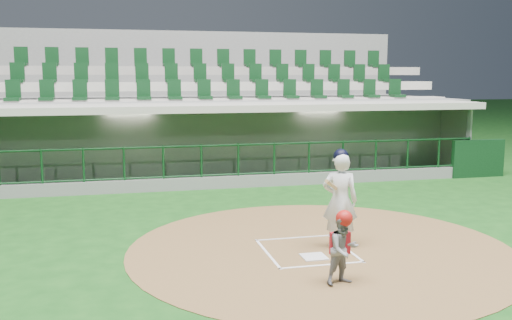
% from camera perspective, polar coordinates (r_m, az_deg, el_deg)
% --- Properties ---
extents(ground, '(120.00, 120.00, 0.00)m').
position_cam_1_polar(ground, '(10.97, 4.59, -8.63)').
color(ground, '#124213').
rests_on(ground, ground).
extents(dirt_circle, '(7.20, 7.20, 0.01)m').
position_cam_1_polar(dirt_circle, '(10.88, 6.44, -8.77)').
color(dirt_circle, brown).
rests_on(dirt_circle, ground).
extents(home_plate, '(0.43, 0.43, 0.02)m').
position_cam_1_polar(home_plate, '(10.33, 5.81, -9.61)').
color(home_plate, silver).
rests_on(home_plate, dirt_circle).
extents(batter_box_chalk, '(1.55, 1.80, 0.01)m').
position_cam_1_polar(batter_box_chalk, '(10.69, 5.10, -9.00)').
color(batter_box_chalk, white).
rests_on(batter_box_chalk, ground).
extents(dugout_structure, '(16.40, 3.70, 3.00)m').
position_cam_1_polar(dugout_structure, '(18.23, -3.01, 1.30)').
color(dugout_structure, gray).
rests_on(dugout_structure, ground).
extents(seating_deck, '(17.00, 6.72, 5.15)m').
position_cam_1_polar(seating_deck, '(21.20, -4.49, 3.55)').
color(seating_deck, gray).
rests_on(seating_deck, ground).
extents(batter, '(0.92, 0.96, 1.87)m').
position_cam_1_polar(batter, '(10.75, 8.40, -3.85)').
color(batter, white).
rests_on(batter, dirt_circle).
extents(catcher, '(0.62, 0.54, 1.17)m').
position_cam_1_polar(catcher, '(8.98, 8.73, -8.63)').
color(catcher, gray).
rests_on(catcher, dirt_circle).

